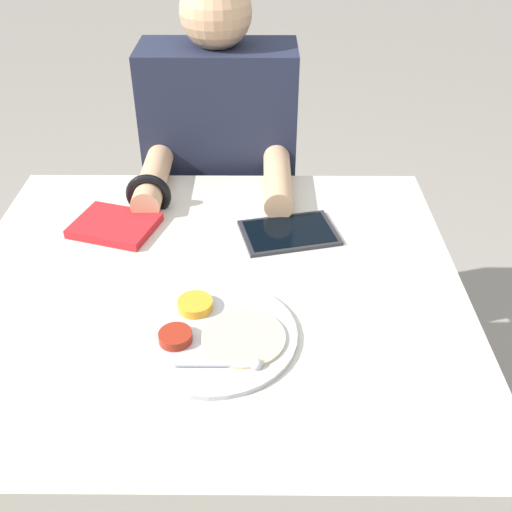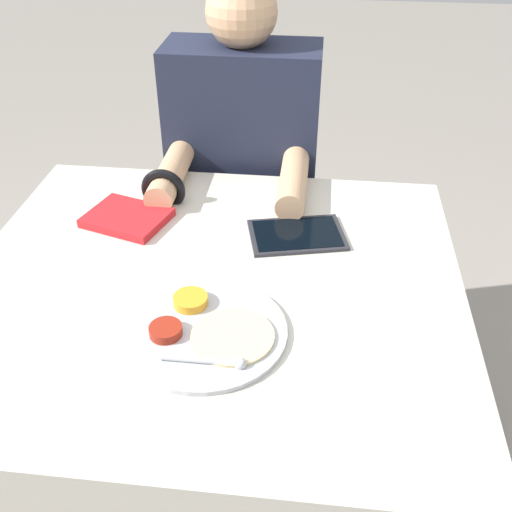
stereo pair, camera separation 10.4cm
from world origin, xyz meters
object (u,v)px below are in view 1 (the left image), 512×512
at_px(red_notebook, 115,226).
at_px(person_diner, 223,206).
at_px(tablet_device, 289,233).
at_px(thali_tray, 215,334).

bearing_deg(red_notebook, person_diner, 60.92).
xyz_separation_m(red_notebook, tablet_device, (0.40, -0.02, -0.00)).
distance_m(thali_tray, person_diner, 0.78).
height_order(tablet_device, person_diner, person_diner).
bearing_deg(thali_tray, person_diner, 92.38).
xyz_separation_m(red_notebook, person_diner, (0.22, 0.40, -0.18)).
height_order(thali_tray, person_diner, person_diner).
relative_size(tablet_device, person_diner, 0.20).
distance_m(tablet_device, person_diner, 0.49).
relative_size(red_notebook, person_diner, 0.18).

